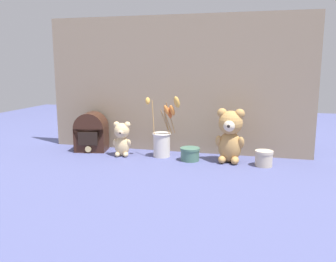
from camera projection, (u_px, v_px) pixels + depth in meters
ground_plane at (167, 159)px, 1.77m from camera, size 4.00×4.00×0.00m
backdrop_wall at (175, 85)px, 1.86m from camera, size 1.41×0.02×0.71m
teddy_bear_large at (230, 135)px, 1.68m from camera, size 0.14×0.13×0.26m
teddy_bear_medium at (122, 138)px, 1.81m from camera, size 0.10×0.09×0.18m
flower_vase at (163, 139)px, 1.79m from camera, size 0.19×0.12×0.32m
vintage_radio at (91, 133)px, 1.92m from camera, size 0.18×0.15×0.21m
decorative_tin_tall at (190, 154)px, 1.73m from camera, size 0.10×0.10×0.06m
decorative_tin_short at (264, 158)px, 1.64m from camera, size 0.08×0.08×0.07m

